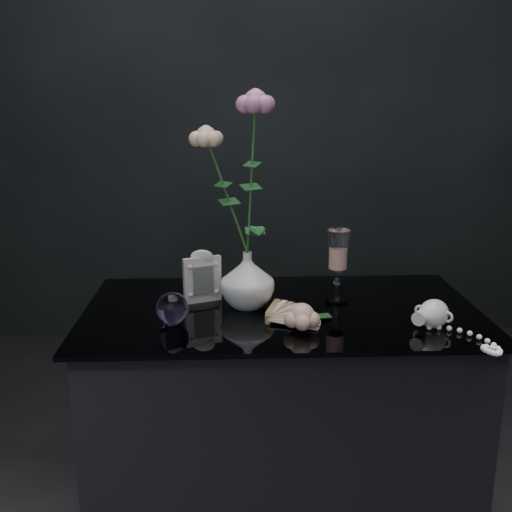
{
  "coord_description": "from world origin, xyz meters",
  "views": [
    {
      "loc": [
        -0.13,
        -1.46,
        1.31
      ],
      "look_at": [
        -0.07,
        -0.0,
        0.92
      ],
      "focal_mm": 42.0,
      "sensor_mm": 36.0,
      "label": 1
    }
  ],
  "objects_px": {
    "wine_glass": "(338,266)",
    "loose_rose": "(302,316)",
    "picture_frame": "(202,276)",
    "vase": "(247,280)",
    "pearl_jar": "(434,312)",
    "paperweight": "(172,308)"
  },
  "relations": [
    {
      "from": "pearl_jar",
      "to": "wine_glass",
      "type": "bearing_deg",
      "value": 178.61
    },
    {
      "from": "vase",
      "to": "pearl_jar",
      "type": "height_order",
      "value": "vase"
    },
    {
      "from": "picture_frame",
      "to": "pearl_jar",
      "type": "height_order",
      "value": "picture_frame"
    },
    {
      "from": "vase",
      "to": "pearl_jar",
      "type": "distance_m",
      "value": 0.48
    },
    {
      "from": "paperweight",
      "to": "picture_frame",
      "type": "bearing_deg",
      "value": 66.75
    },
    {
      "from": "vase",
      "to": "wine_glass",
      "type": "distance_m",
      "value": 0.25
    },
    {
      "from": "loose_rose",
      "to": "pearl_jar",
      "type": "relative_size",
      "value": 0.76
    },
    {
      "from": "pearl_jar",
      "to": "paperweight",
      "type": "bearing_deg",
      "value": -142.85
    },
    {
      "from": "picture_frame",
      "to": "loose_rose",
      "type": "distance_m",
      "value": 0.33
    },
    {
      "from": "wine_glass",
      "to": "vase",
      "type": "bearing_deg",
      "value": -173.4
    },
    {
      "from": "paperweight",
      "to": "loose_rose",
      "type": "distance_m",
      "value": 0.32
    },
    {
      "from": "wine_glass",
      "to": "pearl_jar",
      "type": "relative_size",
      "value": 0.8
    },
    {
      "from": "wine_glass",
      "to": "pearl_jar",
      "type": "xyz_separation_m",
      "value": [
        0.21,
        -0.19,
        -0.07
      ]
    },
    {
      "from": "vase",
      "to": "picture_frame",
      "type": "bearing_deg",
      "value": 159.74
    },
    {
      "from": "wine_glass",
      "to": "loose_rose",
      "type": "height_order",
      "value": "wine_glass"
    },
    {
      "from": "wine_glass",
      "to": "picture_frame",
      "type": "xyz_separation_m",
      "value": [
        -0.37,
        0.02,
        -0.03
      ]
    },
    {
      "from": "wine_glass",
      "to": "paperweight",
      "type": "relative_size",
      "value": 2.53
    },
    {
      "from": "paperweight",
      "to": "pearl_jar",
      "type": "xyz_separation_m",
      "value": [
        0.64,
        -0.05,
        -0.0
      ]
    },
    {
      "from": "wine_glass",
      "to": "picture_frame",
      "type": "height_order",
      "value": "wine_glass"
    },
    {
      "from": "wine_glass",
      "to": "paperweight",
      "type": "bearing_deg",
      "value": -161.98
    },
    {
      "from": "picture_frame",
      "to": "pearl_jar",
      "type": "relative_size",
      "value": 0.58
    },
    {
      "from": "paperweight",
      "to": "pearl_jar",
      "type": "relative_size",
      "value": 0.32
    }
  ]
}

